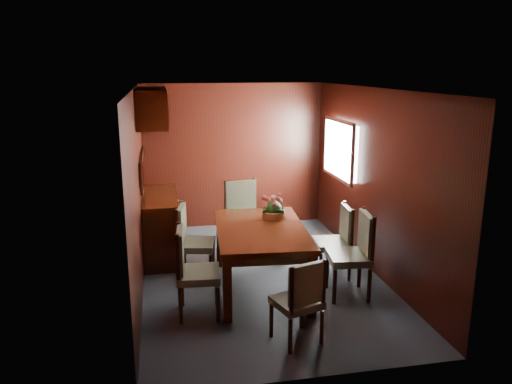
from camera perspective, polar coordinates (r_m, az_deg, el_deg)
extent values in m
plane|color=#303942|center=(6.61, 0.55, -9.54)|extent=(4.50, 4.50, 0.00)
cube|color=black|center=(6.12, -13.33, -0.02)|extent=(0.02, 4.50, 2.40)
cube|color=black|center=(6.69, 13.27, 1.18)|extent=(0.02, 4.50, 2.40)
cube|color=black|center=(8.40, -2.52, 4.14)|extent=(3.00, 0.02, 2.40)
cube|color=black|center=(4.14, 6.88, -6.53)|extent=(3.00, 0.02, 2.40)
cube|color=black|center=(6.06, 0.60, 11.72)|extent=(3.00, 4.50, 0.02)
cube|color=white|center=(7.63, 9.88, 4.83)|extent=(0.14, 1.10, 0.80)
cube|color=#B2B2B7|center=(7.61, 9.38, 4.82)|extent=(0.04, 1.20, 0.90)
cube|color=black|center=(7.07, -12.86, 2.56)|extent=(0.03, 1.36, 0.41)
cube|color=silver|center=(7.07, -12.71, 2.57)|extent=(0.01, 1.30, 0.35)
cube|color=black|center=(6.95, -11.82, 9.51)|extent=(0.40, 1.40, 0.50)
cube|color=black|center=(7.28, -10.77, -3.77)|extent=(0.48, 1.40, 0.90)
cube|color=black|center=(5.38, -3.30, -11.13)|extent=(0.10, 0.10, 0.73)
cube|color=black|center=(5.50, 6.41, -10.60)|extent=(0.10, 0.10, 0.73)
cube|color=black|center=(6.80, -4.13, -5.60)|extent=(0.10, 0.10, 0.73)
cube|color=black|center=(6.90, 3.50, -5.30)|extent=(0.10, 0.10, 0.73)
cube|color=black|center=(6.01, 0.56, -5.13)|extent=(1.04, 1.62, 0.11)
cube|color=black|center=(5.98, 0.56, -4.37)|extent=(1.17, 1.75, 0.06)
cylinder|color=black|center=(5.82, -8.47, -10.96)|extent=(0.05, 0.05, 0.40)
cylinder|color=black|center=(5.45, -8.61, -12.80)|extent=(0.05, 0.05, 0.40)
cylinder|color=black|center=(5.82, -4.53, -10.87)|extent=(0.05, 0.05, 0.40)
cylinder|color=black|center=(5.44, -4.37, -12.70)|extent=(0.05, 0.05, 0.40)
cube|color=#5A674E|center=(5.52, -6.57, -9.34)|extent=(0.49, 0.51, 0.08)
cylinder|color=black|center=(5.62, -8.77, -6.03)|extent=(0.05, 0.05, 0.54)
cylinder|color=black|center=(5.23, -8.94, -7.59)|extent=(0.05, 0.05, 0.54)
cube|color=#5A674E|center=(5.41, -8.64, -6.57)|extent=(0.10, 0.44, 0.46)
cylinder|color=black|center=(6.73, -8.16, -7.45)|extent=(0.04, 0.04, 0.39)
cylinder|color=black|center=(6.36, -8.69, -8.78)|extent=(0.04, 0.04, 0.39)
cylinder|color=black|center=(6.68, -4.87, -7.50)|extent=(0.04, 0.04, 0.39)
cylinder|color=black|center=(6.31, -5.19, -8.85)|extent=(0.04, 0.04, 0.39)
cube|color=#5A674E|center=(6.42, -6.79, -6.00)|extent=(0.53, 0.54, 0.08)
cylinder|color=black|center=(6.56, -8.41, -3.20)|extent=(0.04, 0.04, 0.53)
cylinder|color=black|center=(6.18, -8.96, -4.32)|extent=(0.04, 0.04, 0.53)
cube|color=#5A674E|center=(6.36, -8.50, -3.57)|extent=(0.14, 0.43, 0.45)
cylinder|color=black|center=(5.97, 12.83, -10.42)|extent=(0.05, 0.05, 0.42)
cylinder|color=black|center=(6.35, 11.73, -8.85)|extent=(0.05, 0.05, 0.42)
cylinder|color=black|center=(5.88, 8.97, -10.67)|extent=(0.05, 0.05, 0.42)
cylinder|color=black|center=(6.26, 8.11, -9.05)|extent=(0.05, 0.05, 0.42)
cube|color=#5A674E|center=(6.01, 10.52, -7.35)|extent=(0.53, 0.55, 0.09)
cylinder|color=black|center=(5.77, 13.23, -5.44)|extent=(0.05, 0.05, 0.55)
cylinder|color=black|center=(6.16, 12.08, -4.13)|extent=(0.05, 0.05, 0.55)
cube|color=#5A674E|center=(5.95, 12.45, -4.58)|extent=(0.12, 0.45, 0.47)
cylinder|color=black|center=(6.50, 10.63, -8.40)|extent=(0.04, 0.04, 0.38)
cylinder|color=black|center=(6.85, 9.73, -7.17)|extent=(0.04, 0.04, 0.38)
cylinder|color=black|center=(6.41, 7.41, -8.60)|extent=(0.04, 0.04, 0.38)
cylinder|color=black|center=(6.76, 6.67, -7.33)|extent=(0.04, 0.04, 0.38)
cube|color=#5A674E|center=(6.54, 8.69, -5.84)|extent=(0.47, 0.49, 0.08)
cylinder|color=black|center=(6.33, 10.92, -4.18)|extent=(0.04, 0.04, 0.51)
cylinder|color=black|center=(6.69, 9.99, -3.14)|extent=(0.04, 0.04, 0.51)
cube|color=#5A674E|center=(6.50, 10.28, -3.49)|extent=(0.10, 0.41, 0.43)
cylinder|color=black|center=(4.91, 3.93, -16.16)|extent=(0.04, 0.04, 0.36)
cylinder|color=black|center=(5.10, 7.52, -15.05)|extent=(0.04, 0.04, 0.36)
cylinder|color=black|center=(5.17, 1.77, -14.48)|extent=(0.04, 0.04, 0.36)
cylinder|color=black|center=(5.35, 5.25, -13.51)|extent=(0.04, 0.04, 0.36)
cube|color=#5A674E|center=(5.02, 4.68, -12.44)|extent=(0.53, 0.51, 0.07)
cylinder|color=black|center=(4.69, 4.09, -11.21)|extent=(0.04, 0.04, 0.48)
cylinder|color=black|center=(4.88, 7.77, -10.24)|extent=(0.04, 0.04, 0.48)
cube|color=#5A674E|center=(4.79, 5.85, -10.44)|extent=(0.38, 0.17, 0.40)
cylinder|color=black|center=(7.50, -0.19, -4.83)|extent=(0.05, 0.05, 0.44)
cylinder|color=black|center=(7.34, -3.39, -5.29)|extent=(0.05, 0.05, 0.44)
cylinder|color=black|center=(7.14, 1.22, -5.84)|extent=(0.05, 0.05, 0.44)
cylinder|color=black|center=(6.97, -2.12, -6.35)|extent=(0.05, 0.05, 0.44)
cube|color=#5A674E|center=(7.14, -1.13, -3.41)|extent=(0.61, 0.60, 0.09)
cylinder|color=black|center=(7.34, -0.23, -0.55)|extent=(0.05, 0.05, 0.58)
cylinder|color=black|center=(7.18, -3.49, -0.93)|extent=(0.05, 0.05, 0.58)
cube|color=#5A674E|center=(7.23, -1.77, -0.61)|extent=(0.47, 0.17, 0.49)
cylinder|color=#A95D33|center=(6.35, 2.01, -2.57)|extent=(0.28, 0.28, 0.09)
sphere|color=#1B4717|center=(6.33, 2.02, -2.00)|extent=(0.22, 0.22, 0.22)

